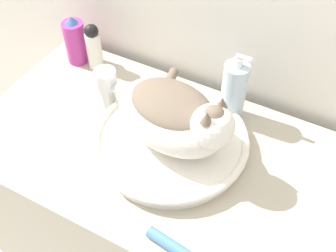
{
  "coord_description": "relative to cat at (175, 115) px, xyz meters",
  "views": [
    {
      "loc": [
        0.35,
        -0.32,
        1.72
      ],
      "look_at": [
        0.02,
        0.28,
        0.97
      ],
      "focal_mm": 45.0,
      "sensor_mm": 36.0,
      "label": 1
    }
  ],
  "objects": [
    {
      "name": "cream_tube",
      "position": [
        0.13,
        -0.25,
        -0.11
      ],
      "size": [
        0.14,
        0.04,
        0.03
      ],
      "rotation": [
        0.0,
        0.0,
        -0.12
      ],
      "color": "#4C7FB2",
      "rests_on": "vanity_counter"
    },
    {
      "name": "cat",
      "position": [
        0.0,
        0.0,
        0.0
      ],
      "size": [
        0.33,
        0.33,
        0.18
      ],
      "rotation": [
        0.0,
        0.0,
        6.1
      ],
      "color": "silver",
      "rests_on": "sink_basin"
    },
    {
      "name": "vanity_counter",
      "position": [
        -0.03,
        -0.02,
        -0.56
      ],
      "size": [
        1.01,
        0.55,
        0.88
      ],
      "color": "#B2A893",
      "rests_on": "ground_plane"
    },
    {
      "name": "deodorant_stick",
      "position": [
        -0.37,
        0.18,
        -0.05
      ],
      "size": [
        0.05,
        0.05,
        0.15
      ],
      "color": "white",
      "rests_on": "vanity_counter"
    },
    {
      "name": "soap_pump_bottle",
      "position": [
        0.08,
        0.18,
        -0.04
      ],
      "size": [
        0.07,
        0.07,
        0.21
      ],
      "color": "silver",
      "rests_on": "vanity_counter"
    },
    {
      "name": "spray_bottle_trigger",
      "position": [
        -0.44,
        0.18,
        -0.05
      ],
      "size": [
        0.07,
        0.07,
        0.16
      ],
      "color": "#B2338C",
      "rests_on": "vanity_counter"
    },
    {
      "name": "sink_basin",
      "position": [
        -0.01,
        0.0,
        -0.1
      ],
      "size": [
        0.4,
        0.4,
        0.04
      ],
      "color": "white",
      "rests_on": "vanity_counter"
    },
    {
      "name": "faucet",
      "position": [
        -0.23,
        0.06,
        -0.05
      ],
      "size": [
        0.14,
        0.07,
        0.13
      ],
      "rotation": [
        0.0,
        0.0,
        -0.24
      ],
      "color": "silver",
      "rests_on": "vanity_counter"
    }
  ]
}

